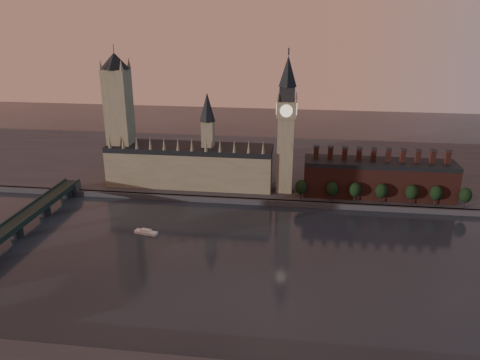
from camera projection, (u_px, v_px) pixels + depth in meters
The scene contains 14 objects.
ground at pixel (257, 267), 262.37m from camera, with size 900.00×900.00×0.00m, color black.
north_bank at pixel (276, 165), 427.55m from camera, with size 900.00×182.00×4.00m.
palace_of_westminster at pixel (191, 163), 369.92m from camera, with size 130.00×30.30×74.00m.
victoria_tower at pixel (119, 115), 364.01m from camera, with size 24.00×24.00×108.00m.
big_ben at pixel (286, 124), 344.17m from camera, with size 15.00×15.00×107.00m.
chimney_block at pixel (378, 178), 348.93m from camera, with size 110.00×25.00×37.00m.
embankment_tree_0 at pixel (301, 187), 343.24m from camera, with size 8.60×8.60×14.88m.
embankment_tree_1 at pixel (332, 189), 339.68m from camera, with size 8.60×8.60×14.88m.
embankment_tree_2 at pixel (355, 190), 338.13m from camera, with size 8.60×8.60×14.88m.
embankment_tree_3 at pixel (381, 191), 335.89m from camera, with size 8.60×8.60×14.88m.
embankment_tree_4 at pixel (412, 192), 333.46m from camera, with size 8.60×8.60×14.88m.
embankment_tree_5 at pixel (436, 193), 332.05m from camera, with size 8.60×8.60×14.88m.
embankment_tree_6 at pixel (465, 195), 327.99m from camera, with size 8.60×8.60×14.88m.
river_boat at pixel (146, 232), 301.15m from camera, with size 15.82×7.48×3.05m.
Camera 1 is at (20.29, -229.09, 135.78)m, focal length 35.00 mm.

